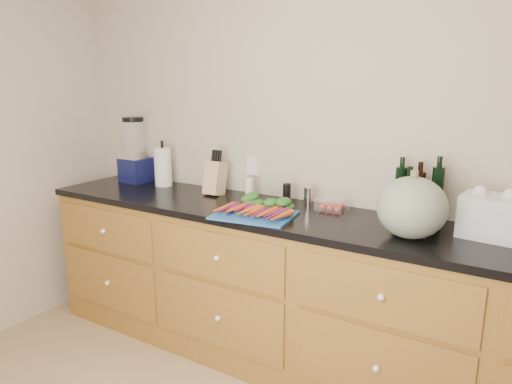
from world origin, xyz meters
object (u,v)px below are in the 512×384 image
Objects in this scene: paper_towel at (163,167)px; blender_appliance at (135,154)px; cutting_board at (254,215)px; squash at (412,207)px; knife_block at (215,178)px; tomato_box at (332,204)px; carrots at (257,209)px.

blender_appliance is at bearing -179.45° from paper_towel.
cutting_board is 1.57× the size of paper_towel.
knife_block is at bearing 170.31° from squash.
squash is at bearing -26.99° from tomato_box.
knife_block is 1.30× the size of tomato_box.
paper_towel is (-0.94, 0.32, 0.13)m from cutting_board.
squash is at bearing -7.80° from paper_towel.
tomato_box is (0.32, 0.33, 0.03)m from cutting_board.
squash is at bearing -6.70° from blender_appliance.
knife_block is (-1.29, 0.22, -0.04)m from squash.
blender_appliance is at bearing 165.32° from cutting_board.
cutting_board is at bearing -90.00° from carrots.
tomato_box is (0.80, 0.03, -0.07)m from knife_block.
knife_block is at bearing 150.73° from carrots.
cutting_board is at bearing -14.68° from blender_appliance.
blender_appliance is 0.74m from knife_block.
blender_appliance is (-2.02, 0.24, 0.06)m from squash.
squash is 0.69× the size of blender_appliance.
cutting_board is at bearing -174.38° from squash.
blender_appliance is 1.54m from tomato_box.
blender_appliance is 2.18× the size of knife_block.
carrots is at bearing -136.87° from tomato_box.
carrots is at bearing -176.58° from squash.
tomato_box is at bearing 0.45° from paper_towel.
carrots is 0.44m from tomato_box.
paper_towel is at bearing 0.55° from blender_appliance.
paper_towel is 1.63× the size of tomato_box.
carrots is 1.25× the size of squash.
squash is at bearing 5.62° from cutting_board.
cutting_board is 0.04m from carrots.
blender_appliance is 0.28m from paper_towel.
carrots is at bearing -29.27° from knife_block.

